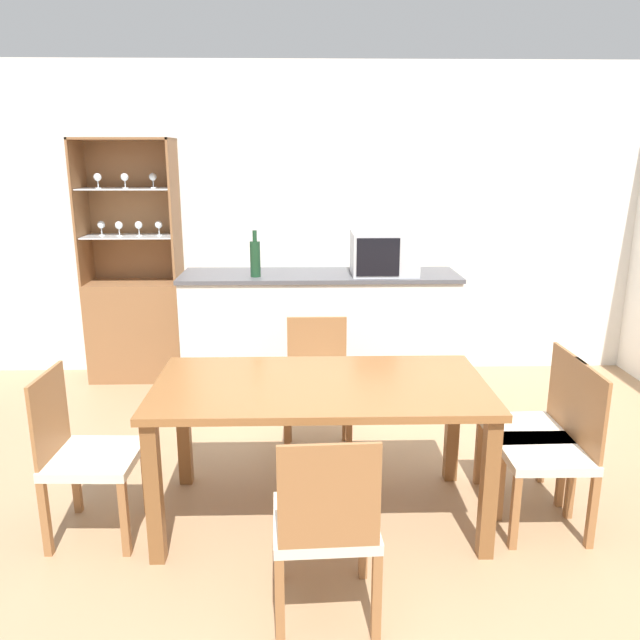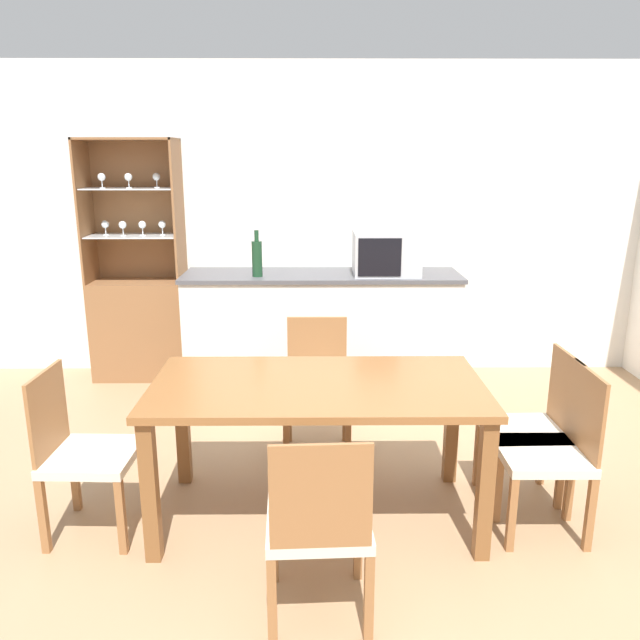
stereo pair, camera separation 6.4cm
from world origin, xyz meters
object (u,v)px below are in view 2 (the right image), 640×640
at_px(dining_chair_head_near, 319,524).
at_px(dining_chair_side_right_near, 551,451).
at_px(dining_table, 317,401).
at_px(dining_chair_side_left_near, 83,453).
at_px(wine_bottle, 257,258).
at_px(dining_chair_head_far, 317,388).
at_px(display_cabinet, 140,311).
at_px(microwave, 386,253).
at_px(dining_chair_side_right_far, 533,429).

relative_size(dining_chair_head_near, dining_chair_side_right_near, 1.00).
distance_m(dining_table, dining_chair_head_near, 0.77).
relative_size(dining_chair_side_left_near, wine_bottle, 2.51).
distance_m(dining_chair_head_far, wine_bottle, 1.15).
distance_m(display_cabinet, dining_chair_head_near, 3.25).
bearing_deg(dining_chair_head_far, microwave, -119.24).
distance_m(microwave, wine_bottle, 0.94).
relative_size(dining_chair_head_far, wine_bottle, 2.51).
height_order(display_cabinet, dining_chair_side_left_near, display_cabinet).
xyz_separation_m(dining_chair_head_near, microwave, (0.51, 2.38, 0.70)).
bearing_deg(microwave, dining_chair_head_far, -119.36).
relative_size(dining_chair_side_right_far, dining_chair_side_left_near, 1.00).
xyz_separation_m(dining_chair_side_right_far, dining_chair_side_right_near, (0.00, -0.25, 0.00)).
bearing_deg(dining_table, wine_bottle, 105.38).
xyz_separation_m(display_cabinet, wine_bottle, (1.04, -0.59, 0.54)).
distance_m(dining_chair_side_left_near, dining_chair_side_right_near, 2.28).
relative_size(display_cabinet, wine_bottle, 5.83).
bearing_deg(dining_chair_side_right_far, dining_table, 94.98).
bearing_deg(display_cabinet, dining_table, -55.65).
height_order(dining_chair_side_left_near, microwave, microwave).
distance_m(display_cabinet, dining_chair_side_left_near, 2.31).
relative_size(dining_chair_head_near, wine_bottle, 2.51).
relative_size(display_cabinet, dining_chair_head_near, 2.33).
relative_size(display_cabinet, dining_chair_side_right_near, 2.33).
bearing_deg(dining_chair_head_near, microwave, 75.40).
xyz_separation_m(display_cabinet, dining_chair_side_right_far, (2.61, -2.03, -0.15)).
bearing_deg(display_cabinet, dining_chair_head_far, -43.87).
height_order(dining_chair_side_right_far, microwave, microwave).
bearing_deg(dining_chair_head_far, dining_chair_side_left_near, 37.28).
distance_m(dining_table, dining_chair_side_right_far, 1.17).
relative_size(dining_chair_side_left_near, dining_chair_side_right_near, 1.00).
distance_m(display_cabinet, wine_bottle, 1.31).
bearing_deg(dining_chair_head_near, dining_table, 87.57).
height_order(dining_chair_head_near, wine_bottle, wine_bottle).
relative_size(dining_chair_head_near, dining_chair_side_left_near, 1.00).
distance_m(dining_table, wine_bottle, 1.68).
bearing_deg(dining_chair_side_left_near, dining_chair_side_right_far, 97.98).
distance_m(dining_chair_head_far, dining_chair_side_left_near, 1.43).
xyz_separation_m(dining_chair_head_far, dining_chair_side_right_near, (1.14, -0.86, 0.00)).
height_order(dining_chair_side_right_near, wine_bottle, wine_bottle).
xyz_separation_m(dining_chair_head_far, wine_bottle, (-0.43, 0.82, 0.69)).
xyz_separation_m(dining_chair_side_left_near, microwave, (1.65, 1.77, 0.70)).
bearing_deg(microwave, dining_chair_side_left_near, -132.98).
bearing_deg(dining_chair_head_far, dining_chair_head_near, 90.19).
bearing_deg(microwave, display_cabinet, 165.57).
bearing_deg(microwave, dining_chair_side_right_far, -67.46).
distance_m(dining_chair_head_near, microwave, 2.53).
bearing_deg(dining_chair_side_right_far, dining_chair_head_far, 60.37).
xyz_separation_m(dining_chair_side_right_far, microwave, (-0.63, 1.52, 0.70)).
bearing_deg(dining_table, dining_chair_head_near, -89.85).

